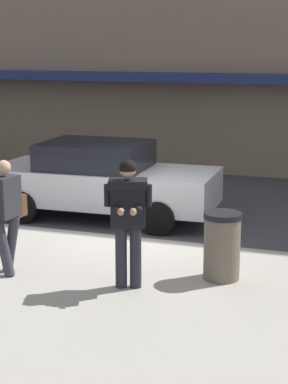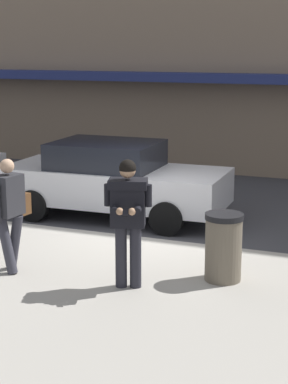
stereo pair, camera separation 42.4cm
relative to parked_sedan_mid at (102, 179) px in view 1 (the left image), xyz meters
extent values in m
plane|color=#3D3D42|center=(1.33, -1.34, -0.79)|extent=(80.00, 80.00, 0.00)
cube|color=#A8A399|center=(2.33, -4.19, -0.72)|extent=(32.00, 5.30, 0.14)
cube|color=silver|center=(2.33, -1.29, -0.79)|extent=(28.00, 0.12, 0.01)
cube|color=navy|center=(2.33, 4.81, 1.81)|extent=(26.60, 0.70, 0.24)
cube|color=silver|center=(0.04, 0.00, -0.12)|extent=(4.54, 1.92, 0.70)
cube|color=black|center=(-0.14, 0.00, 0.49)|extent=(2.10, 1.68, 0.52)
cylinder|color=black|center=(1.42, 0.89, -0.47)|extent=(0.64, 0.23, 0.64)
cylinder|color=black|center=(1.45, -0.82, -0.47)|extent=(0.64, 0.23, 0.64)
cylinder|color=black|center=(-1.37, 0.83, -0.47)|extent=(0.64, 0.23, 0.64)
cylinder|color=black|center=(-1.34, -0.88, -0.47)|extent=(0.64, 0.23, 0.64)
cylinder|color=#23232B|center=(2.05, -3.79, -0.21)|extent=(0.16, 0.16, 0.88)
cylinder|color=#23232B|center=(1.86, -3.85, -0.21)|extent=(0.16, 0.16, 0.88)
cube|color=black|center=(1.95, -3.82, 0.55)|extent=(0.53, 0.42, 0.64)
cube|color=black|center=(1.95, -3.82, 0.82)|extent=(0.60, 0.48, 0.12)
cylinder|color=black|center=(2.21, -3.74, 0.66)|extent=(0.11, 0.11, 0.30)
cylinder|color=black|center=(2.14, -3.93, 0.51)|extent=(0.19, 0.32, 0.10)
sphere|color=tan|center=(2.12, -4.08, 0.51)|extent=(0.10, 0.10, 0.10)
cylinder|color=black|center=(1.70, -3.90, 0.66)|extent=(0.11, 0.11, 0.30)
cylinder|color=black|center=(1.86, -4.02, 0.51)|extent=(0.19, 0.32, 0.10)
sphere|color=tan|center=(1.97, -4.13, 0.51)|extent=(0.10, 0.10, 0.10)
cube|color=black|center=(2.06, -4.14, 0.51)|extent=(0.11, 0.16, 0.07)
sphere|color=tan|center=(1.96, -3.85, 1.01)|extent=(0.22, 0.22, 0.22)
sphere|color=black|center=(1.96, -3.85, 1.04)|extent=(0.23, 0.23, 0.23)
cylinder|color=#33333D|center=(0.08, -3.96, -0.22)|extent=(0.34, 0.19, 0.87)
cylinder|color=#33333D|center=(0.10, -3.78, -0.22)|extent=(0.34, 0.19, 0.87)
cube|color=#2D2D33|center=(0.09, -3.87, 0.51)|extent=(0.33, 0.45, 0.60)
cylinder|color=#2D2D33|center=(0.12, -3.62, 0.43)|extent=(0.10, 0.10, 0.58)
sphere|color=tan|center=(0.09, -3.87, 0.94)|extent=(0.21, 0.21, 0.21)
cube|color=brown|center=(0.14, -3.57, 0.31)|extent=(0.15, 0.25, 0.32)
cylinder|color=#665B4C|center=(3.10, -3.07, -0.20)|extent=(0.52, 0.52, 0.90)
cylinder|color=black|center=(3.10, -3.07, 0.29)|extent=(0.55, 0.55, 0.08)
camera|label=1|loc=(4.85, -11.71, 2.63)|focal=60.00mm
camera|label=2|loc=(5.25, -11.57, 2.63)|focal=60.00mm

